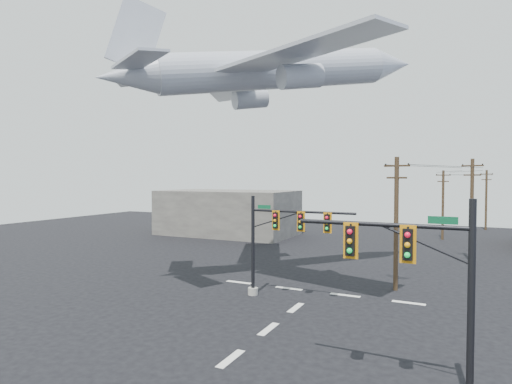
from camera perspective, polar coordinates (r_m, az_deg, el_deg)
The scene contains 11 objects.
ground at distance 19.83m, azimuth -3.39°, elevation -21.32°, with size 120.00×120.00×0.00m, color black.
lane_markings at distance 24.31m, azimuth 3.02°, elevation -16.82°, with size 14.00×21.20×0.01m.
signal_mast_near at distance 16.55m, azimuth 22.13°, elevation -12.30°, with size 6.47×0.78×7.12m.
signal_mast_far at distance 27.76m, azimuth 2.79°, elevation -6.45°, with size 7.16×0.73×6.61m.
utility_pole_a at distance 31.09m, azimuth 18.19°, elevation -3.67°, with size 1.80×0.68×9.24m.
utility_pole_b at distance 44.12m, azimuth 26.82°, elevation -1.93°, with size 1.86×0.78×9.54m.
utility_pole_c at distance 58.35m, azimuth 23.66°, elevation -1.41°, with size 1.71×0.71×8.69m.
utility_pole_d at distance 72.00m, azimuth 28.35°, elevation -0.78°, with size 1.74×0.85×8.91m.
power_lines at distance 51.31m, azimuth 25.18°, elevation 2.46°, with size 8.99×41.19×0.59m.
airliner at distance 32.86m, azimuth 2.51°, elevation 15.84°, with size 20.72×21.77×6.72m.
building_left at distance 58.72m, azimuth -3.80°, elevation -2.74°, with size 18.00×10.00×6.00m, color slate.
Camera 1 is at (8.89, -15.89, 7.85)m, focal length 30.00 mm.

